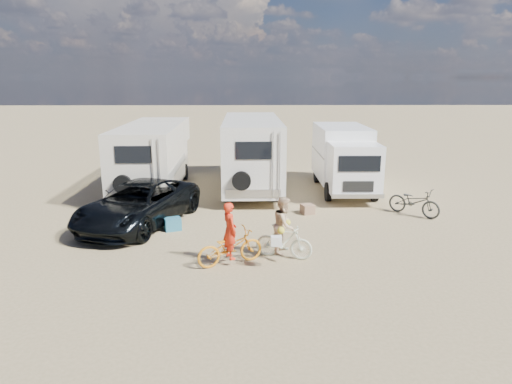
{
  "coord_description": "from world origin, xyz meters",
  "views": [
    {
      "loc": [
        -0.34,
        -12.22,
        4.85
      ],
      "look_at": [
        -0.13,
        1.69,
        1.3
      ],
      "focal_mm": 31.6,
      "sensor_mm": 36.0,
      "label": 1
    }
  ],
  "objects_px": {
    "bike_woman": "(284,242)",
    "rider_man": "(230,237)",
    "box_truck": "(344,160)",
    "cooler": "(173,224)",
    "rv_main": "(252,154)",
    "bike_parked": "(414,202)",
    "rv_left": "(153,158)",
    "bike_man": "(230,247)",
    "rider_woman": "(284,231)",
    "dark_suv": "(139,204)",
    "crate": "(307,209)"
  },
  "relations": [
    {
      "from": "bike_woman",
      "to": "box_truck",
      "type": "bearing_deg",
      "value": -4.9
    },
    {
      "from": "rv_main",
      "to": "bike_woman",
      "type": "bearing_deg",
      "value": -84.86
    },
    {
      "from": "rv_main",
      "to": "rv_left",
      "type": "bearing_deg",
      "value": -177.06
    },
    {
      "from": "rv_left",
      "to": "rider_man",
      "type": "distance_m",
      "value": 8.98
    },
    {
      "from": "box_truck",
      "to": "rider_woman",
      "type": "relative_size",
      "value": 3.54
    },
    {
      "from": "box_truck",
      "to": "cooler",
      "type": "xyz_separation_m",
      "value": [
        -6.62,
        -5.14,
        -1.17
      ]
    },
    {
      "from": "rider_woman",
      "to": "crate",
      "type": "xyz_separation_m",
      "value": [
        1.18,
        4.16,
        -0.61
      ]
    },
    {
      "from": "rv_main",
      "to": "bike_man",
      "type": "relative_size",
      "value": 3.91
    },
    {
      "from": "bike_woman",
      "to": "rider_woman",
      "type": "distance_m",
      "value": 0.31
    },
    {
      "from": "bike_woman",
      "to": "rider_man",
      "type": "distance_m",
      "value": 1.54
    },
    {
      "from": "dark_suv",
      "to": "rider_woman",
      "type": "height_order",
      "value": "rider_woman"
    },
    {
      "from": "rv_main",
      "to": "bike_man",
      "type": "distance_m",
      "value": 8.54
    },
    {
      "from": "rider_man",
      "to": "rider_woman",
      "type": "bearing_deg",
      "value": -99.42
    },
    {
      "from": "box_truck",
      "to": "rider_man",
      "type": "xyz_separation_m",
      "value": [
        -4.64,
        -7.93,
        -0.62
      ]
    },
    {
      "from": "dark_suv",
      "to": "rv_left",
      "type": "bearing_deg",
      "value": 114.55
    },
    {
      "from": "box_truck",
      "to": "rider_woman",
      "type": "distance_m",
      "value": 8.19
    },
    {
      "from": "rider_man",
      "to": "cooler",
      "type": "relative_size",
      "value": 2.96
    },
    {
      "from": "rider_woman",
      "to": "box_truck",
      "type": "bearing_deg",
      "value": -4.9
    },
    {
      "from": "box_truck",
      "to": "crate",
      "type": "bearing_deg",
      "value": -120.12
    },
    {
      "from": "box_truck",
      "to": "rv_main",
      "type": "bearing_deg",
      "value": 173.02
    },
    {
      "from": "rv_left",
      "to": "bike_woman",
      "type": "bearing_deg",
      "value": -57.66
    },
    {
      "from": "rv_main",
      "to": "box_truck",
      "type": "height_order",
      "value": "rv_main"
    },
    {
      "from": "crate",
      "to": "bike_man",
      "type": "bearing_deg",
      "value": -120.13
    },
    {
      "from": "rider_woman",
      "to": "cooler",
      "type": "xyz_separation_m",
      "value": [
        -3.45,
        2.39,
        -0.57
      ]
    },
    {
      "from": "rv_main",
      "to": "bike_woman",
      "type": "height_order",
      "value": "rv_main"
    },
    {
      "from": "bike_woman",
      "to": "cooler",
      "type": "height_order",
      "value": "bike_woman"
    },
    {
      "from": "box_truck",
      "to": "rider_man",
      "type": "bearing_deg",
      "value": -119.87
    },
    {
      "from": "box_truck",
      "to": "bike_parked",
      "type": "bearing_deg",
      "value": -62.73
    },
    {
      "from": "rider_man",
      "to": "bike_parked",
      "type": "height_order",
      "value": "rider_man"
    },
    {
      "from": "dark_suv",
      "to": "crate",
      "type": "xyz_separation_m",
      "value": [
        5.86,
        1.17,
        -0.55
      ]
    },
    {
      "from": "dark_suv",
      "to": "bike_woman",
      "type": "relative_size",
      "value": 3.28
    },
    {
      "from": "bike_man",
      "to": "rider_man",
      "type": "height_order",
      "value": "rider_man"
    },
    {
      "from": "cooler",
      "to": "bike_woman",
      "type": "bearing_deg",
      "value": -55.89
    },
    {
      "from": "dark_suv",
      "to": "crate",
      "type": "relative_size",
      "value": 12.0
    },
    {
      "from": "cooler",
      "to": "bike_man",
      "type": "bearing_deg",
      "value": -75.69
    },
    {
      "from": "rider_woman",
      "to": "rv_left",
      "type": "bearing_deg",
      "value": 51.28
    },
    {
      "from": "bike_man",
      "to": "cooler",
      "type": "xyz_separation_m",
      "value": [
        -1.99,
        2.79,
        -0.27
      ]
    },
    {
      "from": "dark_suv",
      "to": "cooler",
      "type": "height_order",
      "value": "dark_suv"
    },
    {
      "from": "bike_man",
      "to": "cooler",
      "type": "distance_m",
      "value": 3.43
    },
    {
      "from": "bike_parked",
      "to": "crate",
      "type": "xyz_separation_m",
      "value": [
        -3.81,
        0.24,
        -0.33
      ]
    },
    {
      "from": "rv_main",
      "to": "crate",
      "type": "distance_m",
      "value": 4.59
    },
    {
      "from": "box_truck",
      "to": "bike_woman",
      "type": "xyz_separation_m",
      "value": [
        -3.17,
        -7.53,
        -0.91
      ]
    },
    {
      "from": "box_truck",
      "to": "dark_suv",
      "type": "bearing_deg",
      "value": -149.49
    },
    {
      "from": "dark_suv",
      "to": "bike_man",
      "type": "distance_m",
      "value": 4.67
    },
    {
      "from": "bike_parked",
      "to": "cooler",
      "type": "relative_size",
      "value": 3.7
    },
    {
      "from": "bike_woman",
      "to": "rv_left",
      "type": "bearing_deg",
      "value": 51.28
    },
    {
      "from": "box_truck",
      "to": "rider_man",
      "type": "distance_m",
      "value": 9.21
    },
    {
      "from": "bike_woman",
      "to": "cooler",
      "type": "distance_m",
      "value": 4.21
    },
    {
      "from": "rv_main",
      "to": "bike_parked",
      "type": "xyz_separation_m",
      "value": [
        5.83,
        -4.13,
        -1.05
      ]
    },
    {
      "from": "rv_left",
      "to": "rider_man",
      "type": "xyz_separation_m",
      "value": [
        3.65,
        -8.18,
        -0.68
      ]
    }
  ]
}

